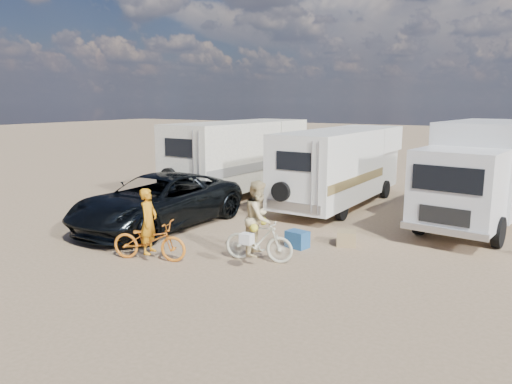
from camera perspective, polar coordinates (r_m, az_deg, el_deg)
The scene contains 11 objects.
ground at distance 11.88m, azimuth -1.02°, elevation -8.18°, with size 140.00×140.00×0.00m, color #9A7C5C.
rv_main at distance 18.22m, azimuth 9.99°, elevation 2.84°, with size 2.21×7.38×2.81m, color silver, non-canonical shape.
rv_left at distance 19.89m, azimuth -2.06°, elevation 3.94°, with size 2.35×7.07×3.01m, color beige, non-canonical shape.
box_truck at distance 16.20m, azimuth 24.84°, elevation 1.77°, with size 2.34×6.37×3.22m, color silver, non-canonical shape.
dark_suv at distance 15.14m, azimuth -11.49°, elevation -1.08°, with size 2.69×5.84×1.62m, color black.
bike_man at distance 12.13m, azimuth -12.46°, elevation -5.59°, with size 0.66×1.89×0.99m, color #C56716.
bike_woman at distance 11.75m, azimuth 0.32°, elevation -5.76°, with size 0.49×1.72×1.03m, color beige.
rider_man at distance 12.05m, azimuth -12.52°, elevation -4.19°, with size 0.59×0.38×1.61m, color #C17710.
rider_woman at distance 11.65m, azimuth 0.32°, elevation -3.93°, with size 0.88×0.68×1.81m, color #CFB881.
cooler at distance 12.96m, azimuth 4.89°, elevation -5.57°, with size 0.56×0.41×0.45m, color #215087.
crate at distance 13.32m, azimuth 10.62°, elevation -5.37°, with size 0.50×0.50×0.40m, color olive.
Camera 1 is at (5.89, -9.58, 3.85)m, focal length 33.92 mm.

